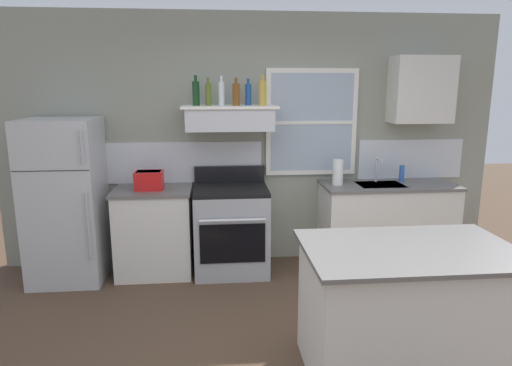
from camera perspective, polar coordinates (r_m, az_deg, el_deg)
The scene contains 18 objects.
back_wall at distance 5.00m, azimuth -0.18°, elevation 5.33°, with size 5.40×0.11×2.70m.
refrigerator at distance 4.93m, azimuth -22.73°, elevation -2.08°, with size 0.70×0.72×1.63m.
counter_left_of_stove at distance 4.90m, azimuth -12.59°, elevation -5.88°, with size 0.79×0.63×0.91m.
toaster at distance 4.73m, azimuth -13.25°, elevation 0.37°, with size 0.30×0.20×0.19m.
stove_range at distance 4.82m, azimuth -3.12°, elevation -5.78°, with size 0.76×0.69×1.09m.
range_hood_shelf at distance 4.69m, azimuth -3.34°, elevation 8.18°, with size 0.96×0.52×0.24m.
bottle_dark_green_wine at distance 4.71m, azimuth -7.53°, elevation 11.13°, with size 0.07×0.07×0.30m.
bottle_olive_oil_square at distance 4.67m, azimuth -6.00°, elevation 11.04°, with size 0.06×0.06×0.28m.
bottle_clear_tall at distance 4.70m, azimuth -4.35°, elevation 11.17°, with size 0.06×0.06×0.30m.
bottle_amber_wine at distance 4.65m, azimuth -2.52°, elevation 11.08°, with size 0.07×0.07×0.27m.
bottle_blue_liqueur at distance 4.73m, azimuth -0.98°, elevation 11.07°, with size 0.07×0.07×0.27m.
bottle_champagne_gold_foil at distance 4.68m, azimuth 0.81°, elevation 11.27°, with size 0.08×0.08×0.31m.
counter_right_with_sink at distance 5.20m, azimuth 15.99°, elevation -4.98°, with size 1.43×0.63×0.91m.
sink_faucet at distance 5.11m, azimuth 14.97°, elevation 2.03°, with size 0.03×0.17×0.28m.
paper_towel_roll at distance 4.88m, azimuth 10.22°, elevation 1.32°, with size 0.11×0.11×0.27m, color white.
dish_soap_bottle at distance 5.23m, azimuth 17.79°, elevation 1.14°, with size 0.06×0.06×0.18m, color blue.
kitchen_island at distance 3.35m, azimuth 18.28°, elevation -14.97°, with size 1.40×0.90×0.91m.
upper_cabinet_right at distance 5.25m, azimuth 20.00°, elevation 10.93°, with size 0.64×0.32×0.70m.
Camera 1 is at (-0.42, -2.72, 1.95)m, focal length 31.93 mm.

